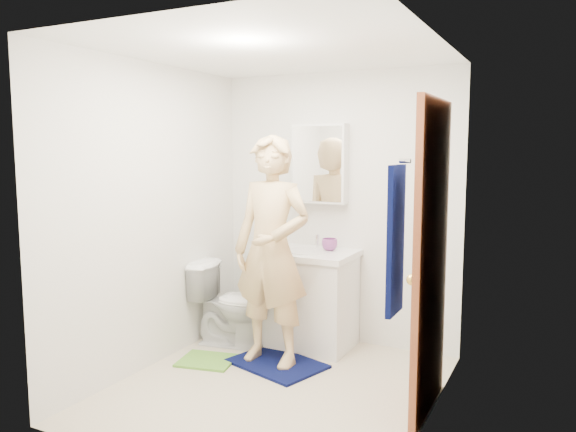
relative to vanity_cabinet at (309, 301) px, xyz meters
The scene contains 22 objects.
floor 1.01m from the vanity_cabinet, 80.69° to the right, with size 2.20×2.40×0.02m, color beige.
ceiling 2.21m from the vanity_cabinet, 80.69° to the right, with size 2.20×2.40×0.02m, color white.
wall_back 0.87m from the vanity_cabinet, 63.05° to the left, with size 2.20×0.02×2.40m, color silver.
wall_front 2.28m from the vanity_cabinet, 85.96° to the right, with size 2.20×0.02×2.40m, color silver.
wall_left 1.55m from the vanity_cabinet, 136.37° to the right, with size 0.02×2.40×2.40m, color silver.
wall_right 1.75m from the vanity_cabinet, 35.99° to the right, with size 0.02×2.40×2.40m, color silver.
vanity_cabinet is the anchor object (origin of this frame).
countertop 0.43m from the vanity_cabinet, ahead, with size 0.79×0.59×0.05m, color white.
sink_basin 0.44m from the vanity_cabinet, ahead, with size 0.40×0.40×0.03m, color white.
faucet 0.54m from the vanity_cabinet, 90.00° to the left, with size 0.03×0.03×0.12m, color silver.
medicine_cabinet 1.22m from the vanity_cabinet, 90.00° to the left, with size 0.50×0.12×0.70m, color white.
mirror_panel 1.21m from the vanity_cabinet, 90.00° to the left, with size 0.46×0.01×0.66m, color white.
door 1.57m from the vanity_cabinet, 32.20° to the right, with size 0.05×0.80×2.05m, color #A7532E.
door_knob 1.69m from the vanity_cabinet, 42.72° to the right, with size 0.07×0.07×0.07m, color gold.
towel 2.08m from the vanity_cabinet, 51.53° to the right, with size 0.03×0.24×0.80m, color #060C3C.
towel_hook 2.30m from the vanity_cabinet, 50.60° to the right, with size 0.02×0.02×0.06m, color silver.
toilet 0.66m from the vanity_cabinet, 155.88° to the right, with size 0.41×0.73×0.74m, color white.
bath_mat 0.65m from the vanity_cabinet, 94.35° to the right, with size 0.72×0.51×0.02m, color #060C3C.
green_rug 1.01m from the vanity_cabinet, 129.07° to the right, with size 0.44×0.37×0.02m, color #66AA38.
soap_dispenser 0.60m from the vanity_cabinet, behind, with size 0.08×0.08×0.18m, color #B95670.
toothbrush_cup 0.54m from the vanity_cabinet, 31.30° to the left, with size 0.14×0.14×0.11m, color #883E88.
man 0.75m from the vanity_cabinet, 99.41° to the right, with size 0.66×0.44×1.82m, color #D9B47A.
Camera 1 is at (1.84, -3.45, 1.73)m, focal length 35.00 mm.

